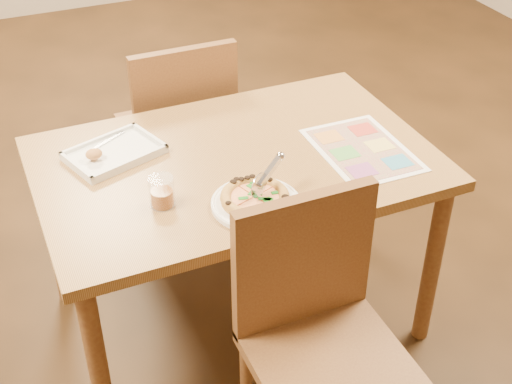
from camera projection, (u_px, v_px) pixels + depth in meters
name	position (u px, v px, depth m)	size (l,w,h in m)	color
dining_table	(235.00, 180.00, 2.40)	(1.30, 0.85, 0.72)	olive
chair_near	(316.00, 311.00, 1.99)	(0.42, 0.42, 0.47)	brown
chair_far	(180.00, 117.00, 2.89)	(0.42, 0.42, 0.47)	brown
plate	(256.00, 204.00, 2.13)	(0.27, 0.27, 0.01)	white
pizza	(255.00, 197.00, 2.13)	(0.21, 0.21, 0.03)	gold
pizza_cutter	(266.00, 176.00, 2.12)	(0.14, 0.09, 0.09)	silver
appetizer_tray	(113.00, 154.00, 2.35)	(0.35, 0.29, 0.06)	silver
glass_tumbler	(162.00, 193.00, 2.12)	(0.08, 0.08, 0.10)	#7F3C09
menu	(362.00, 150.00, 2.39)	(0.28, 0.40, 0.01)	white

